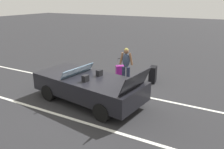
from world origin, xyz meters
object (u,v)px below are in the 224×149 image
(suitcase_large_black, at_px, (153,75))
(traveler_person, at_px, (126,65))
(suitcase_medium_bright, at_px, (120,72))
(convertible_car, at_px, (85,85))

(suitcase_large_black, distance_m, traveler_person, 1.39)
(suitcase_large_black, relative_size, suitcase_medium_bright, 0.77)
(convertible_car, distance_m, suitcase_medium_bright, 2.82)
(suitcase_medium_bright, height_order, traveler_person, traveler_person)
(convertible_car, relative_size, traveler_person, 2.64)
(convertible_car, height_order, suitcase_medium_bright, convertible_car)
(suitcase_medium_bright, distance_m, traveler_person, 1.11)
(traveler_person, bearing_deg, suitcase_medium_bright, -151.36)
(suitcase_medium_bright, bearing_deg, traveler_person, 2.79)
(suitcase_large_black, height_order, traveler_person, traveler_person)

